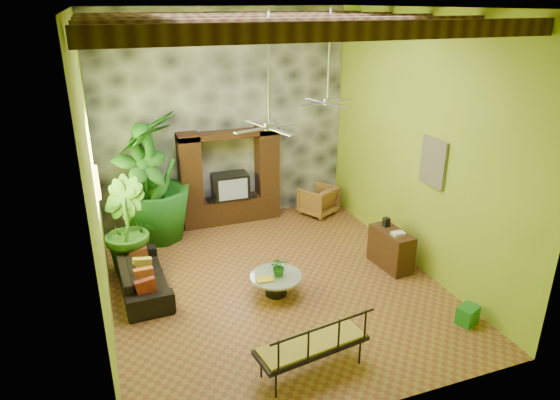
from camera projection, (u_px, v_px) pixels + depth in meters
name	position (u px, v px, depth m)	size (l,w,h in m)	color
ground	(274.00, 282.00, 9.71)	(7.00, 7.00, 0.00)	brown
ceiling	(272.00, 7.00, 7.85)	(6.00, 7.00, 0.02)	silver
back_wall	(224.00, 118.00, 11.83)	(6.00, 0.02, 5.00)	#93A926
left_wall	(93.00, 179.00, 7.82)	(0.02, 7.00, 5.00)	#93A926
right_wall	(417.00, 144.00, 9.74)	(0.02, 7.00, 5.00)	#93A926
stone_accent_wall	(224.00, 119.00, 11.78)	(5.98, 0.10, 4.98)	#323339
ceiling_beams	(272.00, 22.00, 7.93)	(5.95, 5.36, 0.22)	#352311
entertainment_center	(230.00, 184.00, 12.08)	(2.40, 0.55, 2.30)	black
ceiling_fan_front	(269.00, 114.00, 8.03)	(1.28, 1.28, 1.86)	#AEADB2
ceiling_fan_back	(328.00, 92.00, 10.00)	(1.28, 1.28, 1.86)	#AEADB2
wall_art_mask	(97.00, 182.00, 8.85)	(0.06, 0.32, 0.55)	yellow
wall_art_painting	(433.00, 162.00, 9.28)	(0.06, 0.70, 0.90)	#26608D
sofa	(143.00, 276.00, 9.35)	(2.08, 0.81, 0.61)	black
wicker_armchair	(318.00, 200.00, 12.71)	(0.78, 0.81, 0.73)	olive
tall_plant_a	(145.00, 195.00, 10.79)	(1.26, 0.85, 2.40)	#24661B
tall_plant_b	(124.00, 227.00, 9.77)	(1.07, 0.86, 1.94)	#2A5F19
tall_plant_c	(153.00, 178.00, 11.01)	(1.64, 1.64, 2.93)	#1C6119
coffee_table	(276.00, 282.00, 9.23)	(0.97, 0.97, 0.40)	black
centerpiece_plant	(279.00, 266.00, 9.11)	(0.33, 0.29, 0.37)	#20661A
yellow_tray	(265.00, 279.00, 9.01)	(0.31, 0.22, 0.03)	gold
iron_bench	(314.00, 344.00, 7.15)	(1.74, 0.84, 0.57)	black
side_console	(391.00, 249.00, 10.16)	(0.45, 1.00, 0.80)	#3B1A12
green_bin	(468.00, 315.00, 8.44)	(0.36, 0.27, 0.31)	#1E7326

